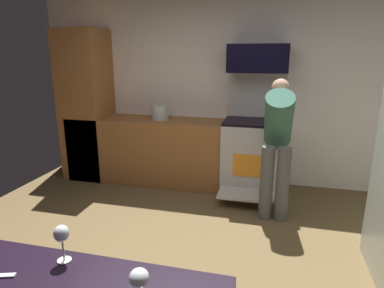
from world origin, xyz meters
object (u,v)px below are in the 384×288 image
microwave (258,58)px  person_cook (277,138)px  wine_glass_mid (139,280)px  wine_glass_near (62,235)px  oven_range (253,153)px  stock_pot (160,112)px

microwave → person_cook: size_ratio=0.49×
wine_glass_mid → wine_glass_near: bearing=157.1°
wine_glass_near → microwave: bearing=79.4°
microwave → person_cook: 1.13m
oven_range → wine_glass_mid: bearing=-93.1°
oven_range → wine_glass_near: size_ratio=9.06×
oven_range → person_cook: size_ratio=1.03×
person_cook → oven_range: bearing=114.8°
person_cook → microwave: bearing=111.9°
microwave → wine_glass_mid: microwave is taller
wine_glass_near → person_cook: bearing=70.5°
wine_glass_near → wine_glass_mid: size_ratio=1.06×
person_cook → stock_pot: 1.70m
wine_glass_near → wine_glass_mid: wine_glass_near is taller
stock_pot → wine_glass_near: bearing=-77.9°
oven_range → stock_pot: oven_range is taller
microwave → stock_pot: 1.47m
microwave → wine_glass_mid: 3.49m
stock_pot → wine_glass_mid: bearing=-71.7°
person_cook → wine_glass_near: 2.67m
stock_pot → person_cook: bearing=-22.1°
oven_range → person_cook: (0.29, -0.62, 0.38)m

